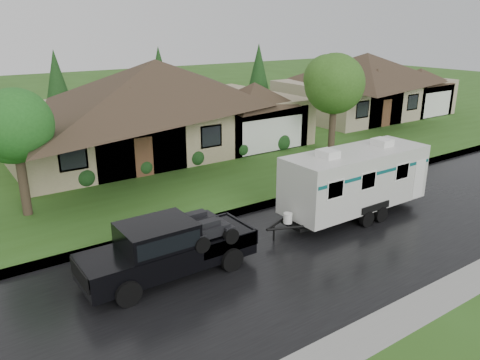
{
  "coord_description": "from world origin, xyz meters",
  "views": [
    {
      "loc": [
        -10.55,
        -13.21,
        7.84
      ],
      "look_at": [
        0.02,
        2.0,
        1.62
      ],
      "focal_mm": 35.0,
      "sensor_mm": 36.0,
      "label": 1
    }
  ],
  "objects": [
    {
      "name": "house_main",
      "position": [
        2.29,
        13.84,
        3.59
      ],
      "size": [
        19.44,
        10.8,
        6.9
      ],
      "color": "gray",
      "rests_on": "lawn"
    },
    {
      "name": "house_neighbor",
      "position": [
        22.27,
        14.34,
        3.32
      ],
      "size": [
        15.12,
        9.72,
        6.45
      ],
      "color": "tan",
      "rests_on": "lawn"
    },
    {
      "name": "tree_right_green",
      "position": [
        10.16,
        6.69,
        4.35
      ],
      "size": [
        3.66,
        3.66,
        6.06
      ],
      "color": "#382B1E",
      "rests_on": "lawn"
    },
    {
      "name": "pickup_truck",
      "position": [
        -4.78,
        -0.71,
        1.02
      ],
      "size": [
        5.71,
        2.17,
        1.9
      ],
      "color": "black",
      "rests_on": "ground"
    },
    {
      "name": "ground",
      "position": [
        0.0,
        0.0,
        0.0
      ],
      "size": [
        140.0,
        140.0,
        0.0
      ],
      "primitive_type": "plane",
      "color": "#30581B",
      "rests_on": "ground"
    },
    {
      "name": "tree_left_green",
      "position": [
        -7.48,
        6.98,
        3.91
      ],
      "size": [
        3.27,
        3.27,
        5.42
      ],
      "color": "#382B1E",
      "rests_on": "lawn"
    },
    {
      "name": "road",
      "position": [
        0.0,
        -2.0,
        0.01
      ],
      "size": [
        140.0,
        8.0,
        0.01
      ],
      "primitive_type": "cube",
      "color": "black",
      "rests_on": "ground"
    },
    {
      "name": "travel_trailer",
      "position": [
        4.02,
        -0.71,
        1.67
      ],
      "size": [
        7.04,
        2.47,
        3.16
      ],
      "color": "silver",
      "rests_on": "ground"
    },
    {
      "name": "curb",
      "position": [
        0.0,
        2.25,
        0.07
      ],
      "size": [
        140.0,
        0.5,
        0.15
      ],
      "primitive_type": "cube",
      "color": "gray",
      "rests_on": "ground"
    },
    {
      "name": "lawn",
      "position": [
        0.0,
        15.0,
        0.07
      ],
      "size": [
        140.0,
        26.0,
        0.15
      ],
      "primitive_type": "cube",
      "color": "#30581B",
      "rests_on": "ground"
    },
    {
      "name": "shrub_row",
      "position": [
        2.0,
        9.3,
        0.65
      ],
      "size": [
        13.6,
        1.0,
        1.0
      ],
      "color": "#143814",
      "rests_on": "lawn"
    }
  ]
}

